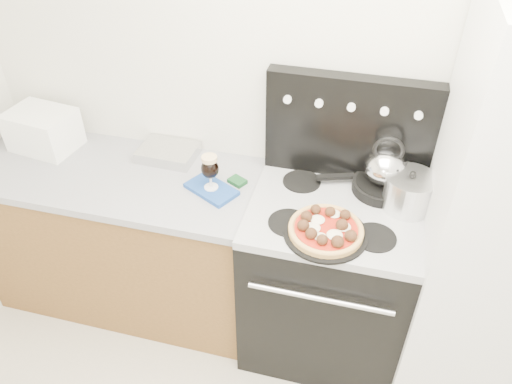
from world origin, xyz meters
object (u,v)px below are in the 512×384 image
(fridge, at_px, (507,234))
(beer_glass, at_px, (210,172))
(pizza, at_px, (326,228))
(skillet, at_px, (381,186))
(stove_body, at_px, (326,281))
(pizza_pan, at_px, (325,233))
(stock_pot, at_px, (408,193))
(base_cabinet, at_px, (127,240))
(toaster_oven, at_px, (43,130))
(oven_mitt, at_px, (211,189))
(tea_kettle, at_px, (386,164))

(fridge, relative_size, beer_glass, 10.69)
(pizza, xyz_separation_m, skillet, (0.20, 0.36, -0.01))
(stove_body, relative_size, pizza_pan, 2.50)
(pizza, bearing_deg, pizza_pan, 0.00)
(fridge, bearing_deg, stock_pot, 164.52)
(base_cabinet, distance_m, beer_glass, 0.78)
(toaster_oven, relative_size, pizza, 1.04)
(oven_mitt, relative_size, pizza, 0.78)
(pizza_pan, distance_m, skillet, 0.41)
(pizza_pan, bearing_deg, oven_mitt, 162.13)
(stove_body, height_order, tea_kettle, tea_kettle)
(pizza_pan, bearing_deg, fridge, 12.11)
(tea_kettle, bearing_deg, base_cabinet, -178.88)
(stove_body, xyz_separation_m, skillet, (0.18, 0.18, 0.50))
(tea_kettle, bearing_deg, pizza, -125.49)
(oven_mitt, distance_m, pizza, 0.59)
(fridge, height_order, tea_kettle, fridge)
(pizza, bearing_deg, base_cabinet, 169.33)
(fridge, bearing_deg, tea_kettle, 158.66)
(stove_body, distance_m, beer_glass, 0.81)
(base_cabinet, height_order, beer_glass, beer_glass)
(stove_body, relative_size, pizza, 2.84)
(pizza_pan, distance_m, stock_pot, 0.42)
(skillet, distance_m, tea_kettle, 0.12)
(beer_glass, xyz_separation_m, tea_kettle, (0.76, 0.18, 0.06))
(toaster_oven, xyz_separation_m, oven_mitt, (0.96, -0.14, -0.09))
(oven_mitt, height_order, stock_pot, stock_pot)
(stove_body, bearing_deg, beer_glass, 179.91)
(oven_mitt, distance_m, skillet, 0.78)
(pizza, height_order, stock_pot, stock_pot)
(beer_glass, height_order, pizza, beer_glass)
(base_cabinet, bearing_deg, pizza_pan, -10.67)
(stove_body, xyz_separation_m, fridge, (0.70, -0.03, 0.51))
(fridge, bearing_deg, stove_body, 177.95)
(toaster_oven, bearing_deg, skillet, 8.84)
(pizza, relative_size, tea_kettle, 1.53)
(oven_mitt, bearing_deg, stock_pot, 5.59)
(pizza, bearing_deg, beer_glass, 162.13)
(toaster_oven, xyz_separation_m, beer_glass, (0.96, -0.14, 0.01))
(toaster_oven, height_order, skillet, toaster_oven)
(toaster_oven, bearing_deg, base_cabinet, -7.78)
(oven_mitt, bearing_deg, fridge, -1.16)
(stove_body, height_order, oven_mitt, oven_mitt)
(base_cabinet, height_order, pizza, pizza)
(base_cabinet, distance_m, oven_mitt, 0.71)
(fridge, distance_m, toaster_oven, 2.24)
(base_cabinet, xyz_separation_m, skillet, (1.29, 0.15, 0.51))
(stove_body, distance_m, pizza, 0.54)
(base_cabinet, bearing_deg, pizza, -10.67)
(toaster_oven, bearing_deg, pizza, -4.29)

